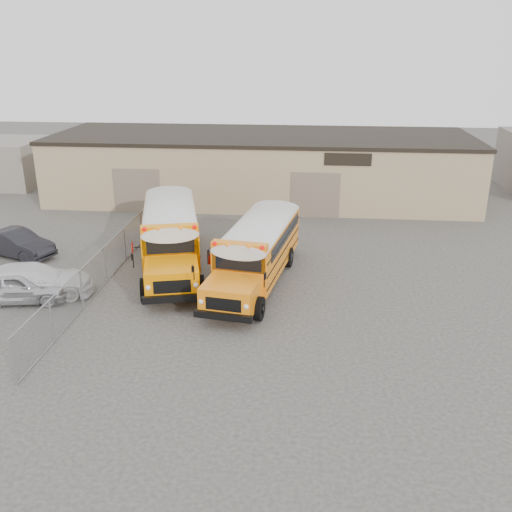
# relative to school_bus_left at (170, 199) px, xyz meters

# --- Properties ---
(ground) EXTENTS (120.00, 120.00, 0.00)m
(ground) POSITION_rel_school_bus_left_xyz_m (4.99, -11.97, -1.83)
(ground) COLOR #3B3936
(ground) RESTS_ON ground
(warehouse) EXTENTS (30.20, 10.20, 4.67)m
(warehouse) POSITION_rel_school_bus_left_xyz_m (4.99, 8.03, 0.55)
(warehouse) COLOR tan
(warehouse) RESTS_ON ground
(chainlink_fence) EXTENTS (0.07, 18.07, 1.81)m
(chainlink_fence) POSITION_rel_school_bus_left_xyz_m (-1.01, -8.97, -0.92)
(chainlink_fence) COLOR gray
(chainlink_fence) RESTS_ON ground
(school_bus_left) EXTENTS (5.14, 11.10, 3.16)m
(school_bus_left) POSITION_rel_school_bus_left_xyz_m (0.00, 0.00, 0.00)
(school_bus_left) COLOR #FF8800
(school_bus_left) RESTS_ON ground
(school_bus_right) EXTENTS (3.96, 10.33, 2.95)m
(school_bus_right) POSITION_rel_school_bus_left_xyz_m (7.14, -1.94, -0.12)
(school_bus_right) COLOR orange
(school_bus_right) RESTS_ON ground
(tarp_bundle) EXTENTS (1.25, 1.20, 1.46)m
(tarp_bundle) POSITION_rel_school_bus_left_xyz_m (5.74, -11.88, -1.08)
(tarp_bundle) COLOR black
(tarp_bundle) RESTS_ON ground
(car_silver) EXTENTS (4.66, 2.48, 1.51)m
(car_silver) POSITION_rel_school_bus_left_xyz_m (-4.13, -11.48, -1.07)
(car_silver) COLOR silver
(car_silver) RESTS_ON ground
(car_white) EXTENTS (5.73, 3.65, 1.54)m
(car_white) POSITION_rel_school_bus_left_xyz_m (-3.71, -10.97, -1.05)
(car_white) COLOR silver
(car_white) RESTS_ON ground
(car_dark) EXTENTS (4.67, 3.00, 1.45)m
(car_dark) POSITION_rel_school_bus_left_xyz_m (-7.04, -5.97, -1.10)
(car_dark) COLOR black
(car_dark) RESTS_ON ground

